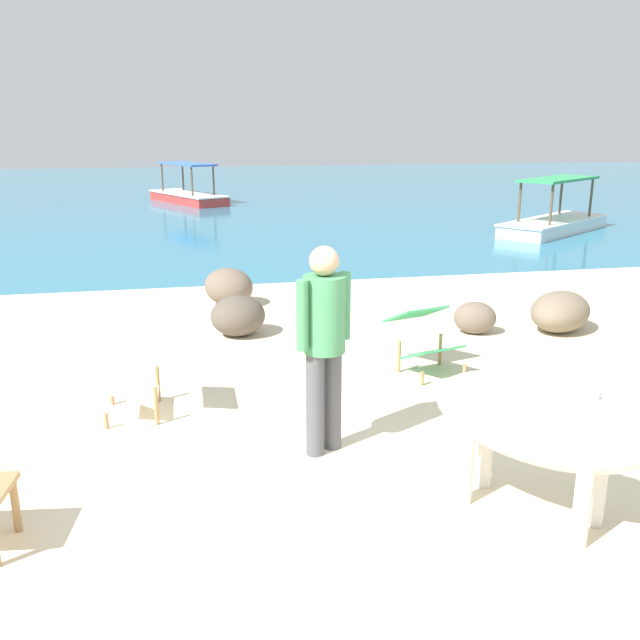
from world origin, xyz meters
The scene contains 12 objects.
sand_beach centered at (0.00, 0.00, 0.02)m, with size 18.00×14.00×0.04m, color beige.
water_surface centered at (0.00, 22.00, 0.00)m, with size 60.00×36.00×0.03m, color teal.
cow centered at (1.14, -0.08, 0.70)m, with size 1.40×1.60×1.00m.
deck_chair_near centered at (-1.37, 2.11, 0.42)m, with size 0.77×0.56×0.68m.
deck_chair_far centered at (1.36, 2.68, 0.42)m, with size 0.72×0.88×0.68m.
person_standing centered at (-0.02, 1.10, 0.99)m, with size 0.45×0.32×1.62m.
shore_rock_large centered at (2.42, 3.79, 0.24)m, with size 0.51×0.38×0.40m, color #6B5B4C.
shore_rock_medium centered at (3.49, 3.68, 0.29)m, with size 0.91×0.66×0.50m, color #756651.
shore_rock_small centered at (-0.43, 5.76, 0.31)m, with size 0.74×0.59×0.53m, color #6B5B4C.
shore_rock_flat centered at (-0.42, 4.29, 0.28)m, with size 0.66×0.62×0.49m, color brown.
boat_white centered at (7.73, 11.23, 0.29)m, with size 3.67×3.06×1.29m.
boat_red centered at (-0.81, 19.61, 0.29)m, with size 2.66×3.80×1.29m.
Camera 1 is at (-1.00, -3.64, 2.50)m, focal length 38.14 mm.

